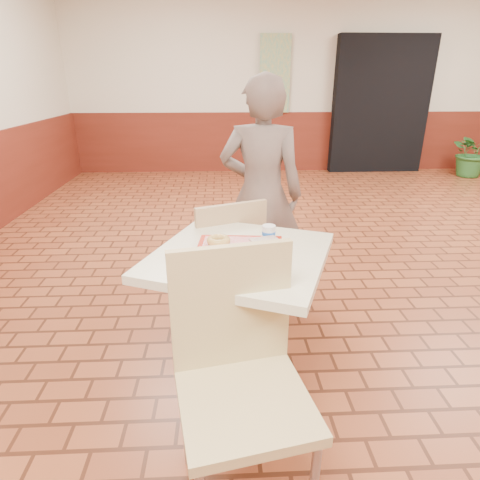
{
  "coord_description": "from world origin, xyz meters",
  "views": [
    {
      "loc": [
        -1.52,
        -2.12,
        1.56
      ],
      "look_at": [
        -1.44,
        -0.43,
        0.87
      ],
      "focal_mm": 30.0,
      "sensor_mm": 36.0,
      "label": 1
    }
  ],
  "objects_px": {
    "main_table": "(240,301)",
    "customer": "(261,195)",
    "chair_main_front": "(239,368)",
    "chair_main_back": "(225,262)",
    "paper_cup": "(269,233)",
    "serving_tray": "(240,250)",
    "potted_plant": "(473,152)",
    "ring_donut": "(219,240)",
    "long_john_donut": "(263,244)"
  },
  "relations": [
    {
      "from": "serving_tray",
      "to": "paper_cup",
      "type": "xyz_separation_m",
      "value": [
        0.14,
        0.06,
        0.05
      ]
    },
    {
      "from": "main_table",
      "to": "potted_plant",
      "type": "height_order",
      "value": "potted_plant"
    },
    {
      "from": "chair_main_back",
      "to": "long_john_donut",
      "type": "bearing_deg",
      "value": 86.71
    },
    {
      "from": "main_table",
      "to": "chair_main_back",
      "type": "relative_size",
      "value": 0.88
    },
    {
      "from": "long_john_donut",
      "to": "paper_cup",
      "type": "distance_m",
      "value": 0.08
    },
    {
      "from": "potted_plant",
      "to": "ring_donut",
      "type": "bearing_deg",
      "value": -131.52
    },
    {
      "from": "ring_donut",
      "to": "paper_cup",
      "type": "distance_m",
      "value": 0.24
    },
    {
      "from": "customer",
      "to": "potted_plant",
      "type": "xyz_separation_m",
      "value": [
        3.91,
        3.8,
        -0.39
      ]
    },
    {
      "from": "chair_main_front",
      "to": "serving_tray",
      "type": "height_order",
      "value": "chair_main_front"
    },
    {
      "from": "potted_plant",
      "to": "main_table",
      "type": "bearing_deg",
      "value": -130.59
    },
    {
      "from": "chair_main_front",
      "to": "long_john_donut",
      "type": "xyz_separation_m",
      "value": [
        0.13,
        0.49,
        0.29
      ]
    },
    {
      "from": "potted_plant",
      "to": "long_john_donut",
      "type": "bearing_deg",
      "value": -129.79
    },
    {
      "from": "main_table",
      "to": "potted_plant",
      "type": "bearing_deg",
      "value": 49.41
    },
    {
      "from": "main_table",
      "to": "ring_donut",
      "type": "bearing_deg",
      "value": 156.1
    },
    {
      "from": "serving_tray",
      "to": "paper_cup",
      "type": "relative_size",
      "value": 4.94
    },
    {
      "from": "chair_main_front",
      "to": "long_john_donut",
      "type": "bearing_deg",
      "value": 63.7
    },
    {
      "from": "paper_cup",
      "to": "potted_plant",
      "type": "distance_m",
      "value": 6.2
    },
    {
      "from": "chair_main_back",
      "to": "main_table",
      "type": "bearing_deg",
      "value": 76.2
    },
    {
      "from": "customer",
      "to": "potted_plant",
      "type": "relative_size",
      "value": 1.96
    },
    {
      "from": "customer",
      "to": "chair_main_front",
      "type": "bearing_deg",
      "value": 91.43
    },
    {
      "from": "chair_main_back",
      "to": "serving_tray",
      "type": "xyz_separation_m",
      "value": [
        0.07,
        -0.51,
        0.31
      ]
    },
    {
      "from": "potted_plant",
      "to": "serving_tray",
      "type": "bearing_deg",
      "value": -130.59
    },
    {
      "from": "serving_tray",
      "to": "potted_plant",
      "type": "relative_size",
      "value": 0.49
    },
    {
      "from": "potted_plant",
      "to": "paper_cup",
      "type": "bearing_deg",
      "value": -129.98
    },
    {
      "from": "serving_tray",
      "to": "ring_donut",
      "type": "height_order",
      "value": "ring_donut"
    },
    {
      "from": "ring_donut",
      "to": "long_john_donut",
      "type": "bearing_deg",
      "value": -15.61
    },
    {
      "from": "long_john_donut",
      "to": "potted_plant",
      "type": "bearing_deg",
      "value": 50.21
    },
    {
      "from": "long_john_donut",
      "to": "paper_cup",
      "type": "bearing_deg",
      "value": 64.66
    },
    {
      "from": "chair_main_front",
      "to": "ring_donut",
      "type": "height_order",
      "value": "chair_main_front"
    },
    {
      "from": "main_table",
      "to": "paper_cup",
      "type": "height_order",
      "value": "paper_cup"
    },
    {
      "from": "ring_donut",
      "to": "main_table",
      "type": "bearing_deg",
      "value": -23.9
    },
    {
      "from": "paper_cup",
      "to": "customer",
      "type": "bearing_deg",
      "value": 86.45
    },
    {
      "from": "potted_plant",
      "to": "chair_main_back",
      "type": "bearing_deg",
      "value": -134.29
    },
    {
      "from": "serving_tray",
      "to": "potted_plant",
      "type": "distance_m",
      "value": 6.33
    },
    {
      "from": "serving_tray",
      "to": "long_john_donut",
      "type": "distance_m",
      "value": 0.11
    },
    {
      "from": "main_table",
      "to": "ring_donut",
      "type": "relative_size",
      "value": 7.19
    },
    {
      "from": "customer",
      "to": "paper_cup",
      "type": "relative_size",
      "value": 19.7
    },
    {
      "from": "chair_main_back",
      "to": "ring_donut",
      "type": "bearing_deg",
      "value": 65.0
    },
    {
      "from": "customer",
      "to": "ring_donut",
      "type": "relative_size",
      "value": 14.19
    },
    {
      "from": "main_table",
      "to": "customer",
      "type": "height_order",
      "value": "customer"
    },
    {
      "from": "chair_main_back",
      "to": "paper_cup",
      "type": "distance_m",
      "value": 0.62
    },
    {
      "from": "chair_main_front",
      "to": "potted_plant",
      "type": "xyz_separation_m",
      "value": [
        4.14,
        5.3,
        -0.15
      ]
    },
    {
      "from": "long_john_donut",
      "to": "ring_donut",
      "type": "bearing_deg",
      "value": 164.39
    },
    {
      "from": "ring_donut",
      "to": "chair_main_back",
      "type": "bearing_deg",
      "value": 86.28
    },
    {
      "from": "customer",
      "to": "chair_main_back",
      "type": "bearing_deg",
      "value": 71.34
    },
    {
      "from": "main_table",
      "to": "paper_cup",
      "type": "xyz_separation_m",
      "value": [
        0.14,
        0.06,
        0.33
      ]
    },
    {
      "from": "ring_donut",
      "to": "potted_plant",
      "type": "bearing_deg",
      "value": 48.48
    },
    {
      "from": "chair_main_back",
      "to": "ring_donut",
      "type": "distance_m",
      "value": 0.58
    },
    {
      "from": "chair_main_front",
      "to": "customer",
      "type": "distance_m",
      "value": 1.54
    },
    {
      "from": "chair_main_front",
      "to": "chair_main_back",
      "type": "xyz_separation_m",
      "value": [
        -0.04,
        1.02,
        -0.05
      ]
    }
  ]
}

